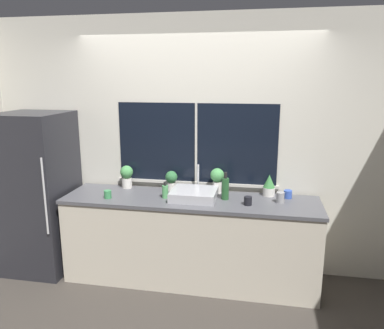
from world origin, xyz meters
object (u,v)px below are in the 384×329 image
at_px(soap_bottle, 165,191).
at_px(mug_blue, 288,194).
at_px(potted_plant_center_right, 217,178).
at_px(sink, 194,194).
at_px(mug_black, 248,201).
at_px(bottle_tall, 225,188).
at_px(potted_plant_far_left, 127,175).
at_px(potted_plant_center_left, 171,179).
at_px(mug_green, 108,194).
at_px(potted_plant_far_right, 269,185).
at_px(mug_grey, 280,198).
at_px(refrigerator, 38,192).

height_order(soap_bottle, mug_blue, soap_bottle).
bearing_deg(mug_blue, potted_plant_center_right, 176.31).
height_order(sink, mug_black, sink).
xyz_separation_m(sink, bottle_tall, (0.31, 0.04, 0.07)).
distance_m(sink, potted_plant_far_left, 0.83).
bearing_deg(potted_plant_far_left, potted_plant_center_left, 0.00).
bearing_deg(mug_black, potted_plant_center_right, 135.41).
bearing_deg(sink, potted_plant_far_left, 163.47).
relative_size(mug_green, mug_black, 0.98).
bearing_deg(soap_bottle, potted_plant_far_left, 151.96).
relative_size(potted_plant_far_left, bottle_tall, 0.90).
xyz_separation_m(potted_plant_far_left, mug_black, (1.33, -0.33, -0.10)).
bearing_deg(potted_plant_far_left, mug_black, -13.98).
height_order(sink, bottle_tall, sink).
xyz_separation_m(potted_plant_far_right, bottle_tall, (-0.43, -0.20, 0.01)).
bearing_deg(soap_bottle, sink, 6.38).
distance_m(sink, mug_black, 0.55).
distance_m(potted_plant_far_right, bottle_tall, 0.47).
relative_size(potted_plant_center_left, bottle_tall, 0.76).
bearing_deg(potted_plant_center_right, potted_plant_center_left, 180.00).
bearing_deg(potted_plant_far_left, bottle_tall, -10.25).
distance_m(sink, potted_plant_far_right, 0.77).
distance_m(potted_plant_center_right, mug_grey, 0.68).
bearing_deg(sink, potted_plant_center_right, 49.33).
distance_m(potted_plant_center_left, mug_grey, 1.15).
height_order(potted_plant_center_left, soap_bottle, potted_plant_center_left).
distance_m(bottle_tall, mug_black, 0.28).
bearing_deg(mug_green, refrigerator, 171.38).
xyz_separation_m(potted_plant_center_right, bottle_tall, (0.10, -0.20, -0.04)).
xyz_separation_m(bottle_tall, mug_grey, (0.53, -0.01, -0.06)).
bearing_deg(mug_green, mug_blue, 10.84).
height_order(potted_plant_far_left, potted_plant_center_left, potted_plant_far_left).
bearing_deg(mug_black, mug_green, -177.71).
xyz_separation_m(mug_blue, mug_grey, (-0.08, -0.16, 0.01)).
bearing_deg(potted_plant_center_right, potted_plant_far_right, 0.00).
height_order(potted_plant_center_left, mug_green, potted_plant_center_left).
distance_m(potted_plant_center_left, potted_plant_far_right, 1.02).
relative_size(bottle_tall, mug_grey, 2.67).
bearing_deg(potted_plant_far_right, potted_plant_far_left, 180.00).
bearing_deg(potted_plant_center_right, mug_green, -159.88).
distance_m(refrigerator, sink, 1.71).
height_order(refrigerator, potted_plant_far_left, refrigerator).
bearing_deg(potted_plant_center_right, sink, -130.67).
distance_m(potted_plant_far_left, potted_plant_center_left, 0.50).
relative_size(sink, soap_bottle, 2.75).
xyz_separation_m(potted_plant_center_left, mug_green, (-0.56, -0.39, -0.08)).
relative_size(potted_plant_center_left, mug_black, 2.55).
xyz_separation_m(sink, mug_grey, (0.84, 0.03, 0.01)).
relative_size(potted_plant_center_left, potted_plant_far_right, 0.96).
bearing_deg(soap_bottle, mug_grey, 3.04).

